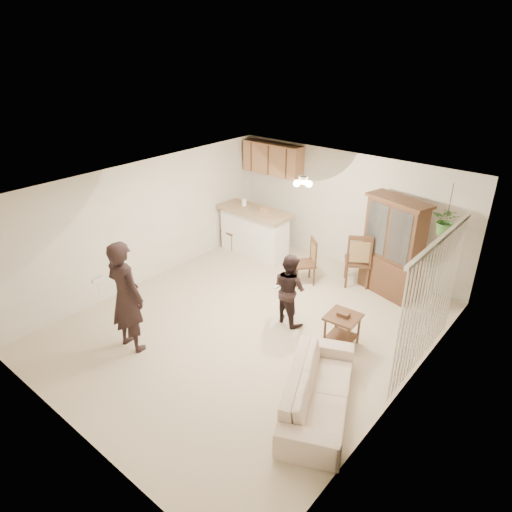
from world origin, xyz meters
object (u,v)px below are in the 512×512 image
Objects in this scene: chair_hutch_left at (304,271)px; chair_bar at (233,237)px; side_table at (342,330)px; sofa at (319,386)px; chair_hutch_right at (357,269)px; adult at (126,299)px; child at (289,288)px; china_hutch at (393,248)px.

chair_bar is at bearing -147.66° from chair_hutch_left.
chair_hutch_left is (-1.69, 1.36, -0.02)m from side_table.
sofa is 1.96× the size of chair_bar.
chair_bar is 0.82× the size of chair_hutch_right.
side_table is (2.63, 2.24, -0.61)m from adult.
sofa is 2.98× the size of side_table.
chair_bar is at bearing 30.28° from sofa.
child reaches higher than chair_bar.
adult reaches higher than chair_bar.
child is 1.16× the size of chair_hutch_right.
adult reaches higher than side_table.
sofa is at bearing -168.92° from adult.
chair_hutch_right is (0.26, 2.00, -0.35)m from child.
child is 2.04m from chair_hutch_right.
chair_hutch_right is (0.87, 0.65, 0.06)m from chair_hutch_left.
adult is (-3.11, -0.80, 0.53)m from sofa.
chair_hutch_left is 1.08m from chair_hutch_right.
chair_bar reaches higher than side_table.
adult reaches higher than child.
child is 1.40× the size of chair_hutch_left.
adult is at bearing 79.95° from sofa.
child is at bearing 179.47° from side_table.
side_table is 2.17m from chair_hutch_right.
child is 1.53m from chair_hutch_left.
child is at bearing 22.67° from sofa.
china_hutch is 2.05× the size of chair_bar.
china_hutch reaches higher than adult.
child is at bearing -98.14° from china_hutch.
child is 0.69× the size of china_hutch.
side_table is (0.18, -2.10, -0.67)m from china_hutch.
adult reaches higher than chair_hutch_right.
child is at bearing -23.44° from chair_bar.
adult is 4.65m from chair_hutch_right.
chair_hutch_right is at bearing -86.79° from child.
adult is at bearing -139.59° from side_table.
adult reaches higher than chair_hutch_left.
chair_hutch_right reaches higher than chair_bar.
child is 2.30m from china_hutch.
chair_hutch_right is at bearing 12.15° from chair_bar.
chair_bar is 3.19m from chair_hutch_right.
chair_hutch_right is at bearing -156.14° from china_hutch.
adult is 3.77m from chair_hutch_left.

